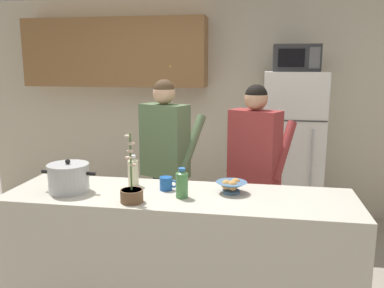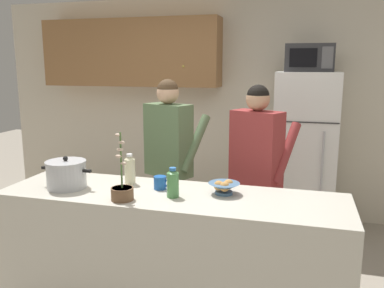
% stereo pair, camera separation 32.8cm
% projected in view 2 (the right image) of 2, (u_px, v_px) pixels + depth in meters
% --- Properties ---
extents(back_wall_unit, '(6.00, 0.48, 2.60)m').
position_uv_depth(back_wall_unit, '(206.00, 94.00, 4.91)').
color(back_wall_unit, beige).
rests_on(back_wall_unit, ground).
extents(kitchen_island, '(2.44, 0.68, 0.92)m').
position_uv_depth(kitchen_island, '(172.00, 255.00, 2.90)').
color(kitchen_island, beige).
rests_on(kitchen_island, ground).
extents(refrigerator, '(0.64, 0.68, 1.74)m').
position_uv_depth(refrigerator, '(304.00, 153.00, 4.33)').
color(refrigerator, white).
rests_on(refrigerator, ground).
extents(microwave, '(0.48, 0.37, 0.28)m').
position_uv_depth(microwave, '(309.00, 58.00, 4.12)').
color(microwave, '#2D2D30').
rests_on(microwave, refrigerator).
extents(person_near_pot, '(0.62, 0.57, 1.68)m').
position_uv_depth(person_near_pot, '(169.00, 150.00, 3.62)').
color(person_near_pot, black).
rests_on(person_near_pot, ground).
extents(person_by_sink, '(0.61, 0.57, 1.65)m').
position_uv_depth(person_by_sink, '(257.00, 160.00, 3.35)').
color(person_by_sink, '#33384C').
rests_on(person_by_sink, ground).
extents(cooking_pot, '(0.40, 0.29, 0.24)m').
position_uv_depth(cooking_pot, '(66.00, 174.00, 2.93)').
color(cooking_pot, silver).
rests_on(cooking_pot, kitchen_island).
extents(coffee_mug, '(0.13, 0.09, 0.10)m').
position_uv_depth(coffee_mug, '(160.00, 183.00, 2.91)').
color(coffee_mug, '#1E59B2').
rests_on(coffee_mug, kitchen_island).
extents(bread_bowl, '(0.22, 0.22, 0.10)m').
position_uv_depth(bread_bowl, '(224.00, 187.00, 2.79)').
color(bread_bowl, '#4C7299').
rests_on(bread_bowl, kitchen_island).
extents(bottle_near_edge, '(0.08, 0.08, 0.21)m').
position_uv_depth(bottle_near_edge, '(173.00, 183.00, 2.72)').
color(bottle_near_edge, '#4C8C4C').
rests_on(bottle_near_edge, kitchen_island).
extents(bottle_mid_counter, '(0.08, 0.08, 0.23)m').
position_uv_depth(bottle_mid_counter, '(130.00, 169.00, 3.03)').
color(bottle_mid_counter, beige).
rests_on(bottle_mid_counter, kitchen_island).
extents(potted_orchid, '(0.15, 0.15, 0.46)m').
position_uv_depth(potted_orchid, '(122.00, 190.00, 2.67)').
color(potted_orchid, brown).
rests_on(potted_orchid, kitchen_island).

